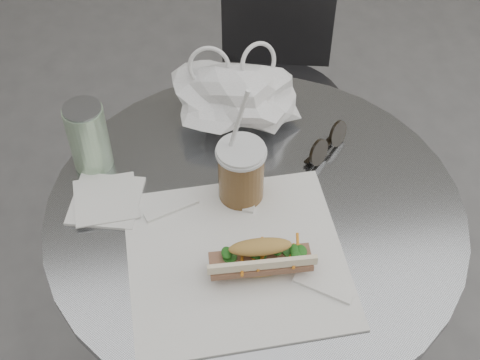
{
  "coord_description": "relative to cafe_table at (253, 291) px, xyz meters",
  "views": [
    {
      "loc": [
        -0.13,
        -0.56,
        1.67
      ],
      "look_at": [
        -0.02,
        0.23,
        0.79
      ],
      "focal_mm": 50.0,
      "sensor_mm": 36.0,
      "label": 1
    }
  ],
  "objects": [
    {
      "name": "plastic_bag",
      "position": [
        -0.0,
        0.24,
        0.33
      ],
      "size": [
        0.26,
        0.22,
        0.12
      ],
      "primitive_type": null,
      "rotation": [
        0.0,
        0.0,
        0.15
      ],
      "color": "white",
      "rests_on": "cafe_table"
    },
    {
      "name": "chair_far",
      "position": [
        0.15,
        0.62,
        -0.14
      ],
      "size": [
        0.39,
        0.42,
        0.73
      ],
      "rotation": [
        0.0,
        0.0,
        2.93
      ],
      "color": "#2A2A2C",
      "rests_on": "ground"
    },
    {
      "name": "napkin_stack",
      "position": [
        -0.27,
        0.05,
        0.28
      ],
      "size": [
        0.15,
        0.15,
        0.01
      ],
      "color": "white",
      "rests_on": "cafe_table"
    },
    {
      "name": "drink_can",
      "position": [
        -0.29,
        0.15,
        0.34
      ],
      "size": [
        0.07,
        0.07,
        0.14
      ],
      "color": "#5B9557",
      "rests_on": "cafe_table"
    },
    {
      "name": "banh_mi",
      "position": [
        -0.01,
        -0.13,
        0.31
      ],
      "size": [
        0.21,
        0.09,
        0.07
      ],
      "rotation": [
        0.0,
        0.0,
        -0.02
      ],
      "color": "tan",
      "rests_on": "sandwich_paper"
    },
    {
      "name": "cafe_table",
      "position": [
        0.0,
        0.0,
        0.0
      ],
      "size": [
        0.76,
        0.76,
        0.74
      ],
      "color": "slate",
      "rests_on": "ground"
    },
    {
      "name": "iced_coffee",
      "position": [
        -0.02,
        0.04,
        0.34
      ],
      "size": [
        0.09,
        0.09,
        0.26
      ],
      "color": "brown",
      "rests_on": "cafe_table"
    },
    {
      "name": "sandwich_paper",
      "position": [
        -0.05,
        -0.11,
        0.28
      ],
      "size": [
        0.38,
        0.36,
        0.0
      ],
      "primitive_type": "cube",
      "rotation": [
        0.0,
        0.0,
        0.04
      ],
      "color": "white",
      "rests_on": "cafe_table"
    },
    {
      "name": "sunglasses",
      "position": [
        0.16,
        0.12,
        0.29
      ],
      "size": [
        0.1,
        0.1,
        0.05
      ],
      "rotation": [
        0.0,
        0.0,
        0.75
      ],
      "color": "black",
      "rests_on": "cafe_table"
    }
  ]
}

